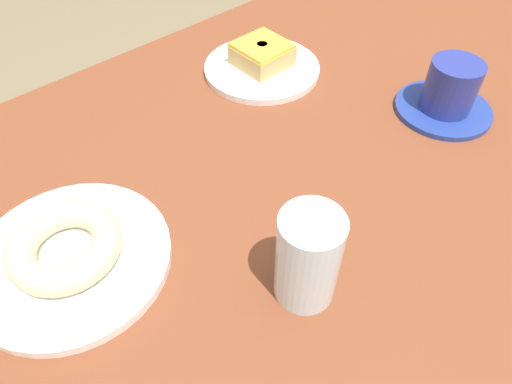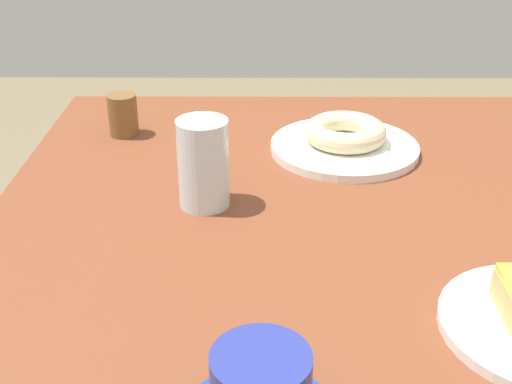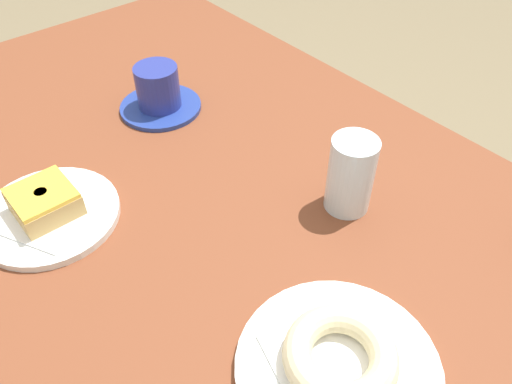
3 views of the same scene
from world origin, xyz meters
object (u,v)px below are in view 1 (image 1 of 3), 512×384
donut_glazed_square (262,54)px  donut_sugar_ring (64,246)px  coffee_cup (449,92)px  plate_sugar_ring (71,259)px  water_glass (308,258)px  plate_glazed_square (262,68)px

donut_glazed_square → donut_sugar_ring: donut_glazed_square is taller
coffee_cup → plate_sugar_ring: bearing=167.1°
plate_sugar_ring → water_glass: bearing=-49.6°
plate_glazed_square → donut_glazed_square: size_ratio=2.41×
plate_glazed_square → coffee_cup: (0.13, -0.27, 0.03)m
plate_glazed_square → plate_sugar_ring: plate_sugar_ring is taller
plate_glazed_square → donut_sugar_ring: 0.45m
donut_glazed_square → plate_sugar_ring: (-0.43, -0.14, -0.03)m
donut_sugar_ring → water_glass: (0.17, -0.20, 0.03)m
donut_glazed_square → coffee_cup: 0.30m
donut_sugar_ring → water_glass: 0.27m
coffee_cup → donut_sugar_ring: bearing=167.1°
donut_glazed_square → donut_sugar_ring: 0.45m
plate_glazed_square → coffee_cup: bearing=-63.9°
plate_sugar_ring → water_glass: (0.17, -0.20, 0.05)m
water_glass → coffee_cup: size_ratio=0.79×
donut_glazed_square → water_glass: bearing=-126.6°
donut_glazed_square → plate_glazed_square: bearing=0.0°
plate_glazed_square → plate_sugar_ring: size_ratio=0.87×
plate_sugar_ring → donut_sugar_ring: size_ratio=1.82×
water_glass → donut_sugar_ring: bearing=130.4°
donut_glazed_square → coffee_cup: coffee_cup is taller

